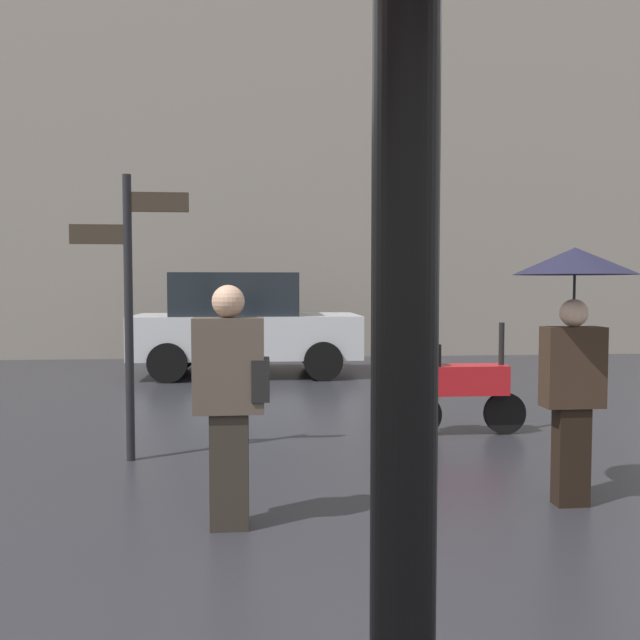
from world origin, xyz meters
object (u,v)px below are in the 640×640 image
(parked_scooter, at_px, (459,385))
(street_signpost, at_px, (129,287))
(parked_car_left, at_px, (243,323))
(pedestrian_with_bag, at_px, (231,391))
(pedestrian_with_umbrella, at_px, (574,308))

(parked_scooter, height_order, street_signpost, street_signpost)
(parked_scooter, distance_m, parked_car_left, 5.71)
(pedestrian_with_bag, xyz_separation_m, parked_car_left, (-0.11, 7.71, 0.02))
(pedestrian_with_umbrella, relative_size, parked_car_left, 0.47)
(street_signpost, bearing_deg, parked_scooter, 12.52)
(pedestrian_with_umbrella, relative_size, pedestrian_with_bag, 1.17)
(parked_car_left, distance_m, street_signpost, 5.99)
(parked_car_left, bearing_deg, pedestrian_with_bag, 103.30)
(pedestrian_with_umbrella, height_order, parked_car_left, pedestrian_with_umbrella)
(pedestrian_with_umbrella, bearing_deg, pedestrian_with_bag, 163.20)
(pedestrian_with_umbrella, height_order, street_signpost, street_signpost)
(parked_scooter, bearing_deg, parked_car_left, 96.01)
(pedestrian_with_bag, distance_m, street_signpost, 2.20)
(pedestrian_with_bag, xyz_separation_m, parked_scooter, (2.36, 2.58, -0.38))
(pedestrian_with_umbrella, bearing_deg, parked_scooter, 70.99)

